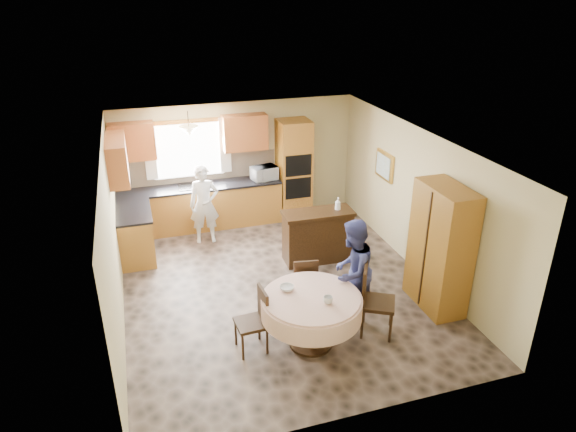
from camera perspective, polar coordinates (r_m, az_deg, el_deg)
The scene contains 36 objects.
floor at distance 8.75m, azimuth -1.13°, elevation -7.79°, with size 5.00×6.00×0.01m, color #725C4F.
ceiling at distance 7.71m, azimuth -1.28°, elevation 8.13°, with size 5.00×6.00×0.01m, color white.
wall_back at distance 10.86m, azimuth -5.67°, elevation 6.03°, with size 5.00×0.02×2.50m, color tan.
wall_front at distance 5.72m, azimuth 7.47°, elevation -12.47°, with size 5.00×0.02×2.50m, color tan.
wall_left at distance 7.90m, azimuth -18.90°, elevation -2.60°, with size 0.02×6.00×2.50m, color tan.
wall_right at distance 9.10m, azimuth 14.09°, elevation 1.65°, with size 0.02×6.00×2.50m, color tan.
window at distance 10.59m, azimuth -11.05°, elevation 7.19°, with size 1.40×0.03×1.10m, color white.
curtain_left at distance 10.48m, azimuth -15.12°, elevation 6.90°, with size 0.22×0.02×1.15m, color white.
curtain_right at distance 10.63m, azimuth -7.00°, elevation 7.81°, with size 0.22×0.02×1.15m, color white.
base_cab_back at distance 10.75m, azimuth -9.58°, elevation 0.96°, with size 3.30×0.60×0.88m, color #C07C33.
counter_back at distance 10.57m, azimuth -9.75°, elevation 3.24°, with size 3.30×0.64×0.04m, color black.
base_cab_left at distance 9.86m, azimuth -16.55°, elevation -2.00°, with size 0.60×1.20×0.88m, color #C07C33.
counter_left at distance 9.67m, azimuth -16.87°, elevation 0.44°, with size 0.64×1.20×0.04m, color black.
backsplash at distance 10.75m, azimuth -10.09°, elevation 5.16°, with size 3.30×0.02×0.55m, color tan.
wall_cab_left at distance 10.32m, azimuth -16.92°, elevation 7.92°, with size 0.85×0.33×0.72m, color #CB6C32.
wall_cab_right at distance 10.55m, azimuth -4.82°, elevation 9.24°, with size 0.90×0.33×0.72m, color #CB6C32.
wall_cab_side at distance 9.33m, azimuth -18.45°, elevation 6.01°, with size 0.33×1.20×0.72m, color #CB6C32.
oven_tower at distance 10.92m, azimuth 0.65°, elevation 5.19°, with size 0.66×0.62×2.12m, color #C07C33.
oven_upper at distance 10.57m, azimuth 1.18°, elevation 5.62°, with size 0.56×0.01×0.45m, color black.
oven_lower at distance 10.75m, azimuth 1.16°, elevation 3.10°, with size 0.56×0.01×0.45m, color black.
pendant at distance 9.99m, azimuth -10.94°, elevation 9.27°, with size 0.36×0.36×0.18m, color beige.
sideboard at distance 9.34m, azimuth 3.29°, elevation -2.39°, with size 1.27×0.52×0.90m, color #321E0D.
space_heater at distance 9.62m, azimuth 7.11°, elevation -3.00°, with size 0.38×0.27×0.52m, color black.
cupboard at distance 8.14m, azimuth 16.57°, elevation -3.45°, with size 0.52×1.05×2.00m, color #C07C33.
dining_table at distance 7.15m, azimuth 2.63°, elevation -10.10°, with size 1.39×1.39×0.79m.
chair_left at distance 7.14m, azimuth -3.57°, elevation -11.16°, with size 0.43×0.43×0.94m.
chair_back at distance 7.94m, azimuth 1.87°, elevation -7.21°, with size 0.45×0.45×0.90m.
chair_right at distance 7.50m, azimuth 9.37°, elevation -8.84°, with size 0.63×0.63×1.07m.
framed_picture at distance 9.95m, azimuth 10.66°, elevation 5.51°, with size 0.06×0.64×0.53m.
microwave at distance 10.71m, azimuth -2.66°, elevation 4.78°, with size 0.51×0.35×0.28m, color silver.
person_sink at distance 10.01m, azimuth -9.29°, elevation 1.27°, with size 0.57×0.37×1.56m, color silver.
person_dining at distance 7.64m, azimuth 7.11°, elevation -6.10°, with size 0.79×0.61×1.61m, color navy.
bowl_sideboard at distance 9.02m, azimuth 1.01°, elevation -0.03°, with size 0.20×0.20×0.05m, color #B2B2B2.
bottle_sideboard at distance 9.22m, azimuth 5.56°, elevation 1.22°, with size 0.11×0.11×0.28m, color silver.
cup_table at distance 6.90m, azimuth 4.47°, elevation -9.29°, with size 0.13×0.13×0.10m, color #B2B2B2.
bowl_table at distance 7.16m, azimuth -0.12°, elevation -8.02°, with size 0.20×0.20×0.06m, color #B2B2B2.
Camera 1 is at (-2.05, -7.10, 4.67)m, focal length 32.00 mm.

